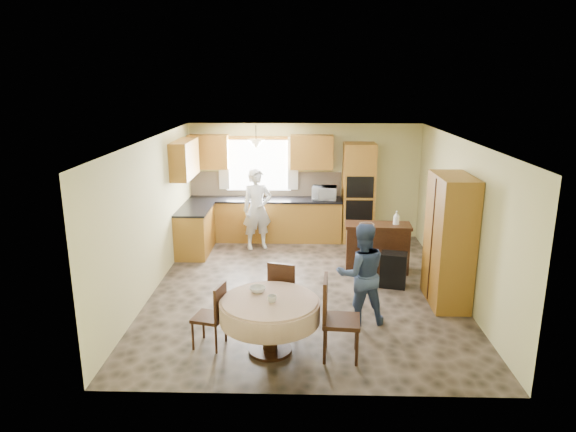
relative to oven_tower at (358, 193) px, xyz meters
The scene contains 36 objects.
floor 3.11m from the oven_tower, 113.15° to the right, with size 5.00×6.00×0.01m, color brown.
ceiling 3.26m from the oven_tower, 113.15° to the right, with size 5.00×6.00×0.01m, color white.
wall_back 1.21m from the oven_tower, 164.91° to the left, with size 5.00×0.02×2.50m, color #CDC783.
wall_front 5.81m from the oven_tower, 101.43° to the right, with size 5.00×0.02×2.50m, color #CDC783.
wall_left 4.54m from the oven_tower, 143.61° to the right, with size 0.02×6.00×2.50m, color #CDC783.
wall_right 3.02m from the oven_tower, 63.35° to the right, with size 0.02×6.00×2.50m, color #CDC783.
window 2.24m from the oven_tower, behind, with size 1.40×0.03×1.10m, color white.
curtain_left 2.97m from the oven_tower, behind, with size 0.22×0.02×1.15m, color white.
curtain_right 1.54m from the oven_tower, behind, with size 0.22×0.02×1.15m, color white.
base_cab_back 2.09m from the oven_tower, behind, with size 3.30×0.60×0.88m, color #B88131.
counter_back 2.01m from the oven_tower, behind, with size 3.30×0.64×0.04m, color black.
base_cab_left 3.52m from the oven_tower, 165.12° to the right, with size 0.60×1.20×0.88m, color #B88131.
counter_left 3.47m from the oven_tower, 165.12° to the right, with size 0.64×1.20×0.04m, color black.
backsplash 2.03m from the oven_tower, behind, with size 3.30×0.02×0.55m, color #CDB090.
wall_cab_left 3.31m from the oven_tower, behind, with size 0.85×0.33×0.72m, color #B57E2D.
wall_cab_right 1.32m from the oven_tower, behind, with size 0.90×0.33×0.72m, color #B57E2D.
wall_cab_side 3.70m from the oven_tower, 165.67° to the right, with size 0.33×1.20×0.72m, color #B57E2D.
oven_tower is the anchor object (origin of this frame).
oven_upper 0.37m from the oven_tower, 90.00° to the right, with size 0.56×0.01×0.45m, color black.
oven_lower 0.44m from the oven_tower, 90.00° to the right, with size 0.56×0.01×0.45m, color black.
pendant 2.40m from the oven_tower, behind, with size 0.36×0.36×0.18m, color beige.
sideboard 1.94m from the oven_tower, 84.57° to the right, with size 1.17×0.48×0.84m, color #3E2111.
space_heater 2.68m from the oven_tower, 82.09° to the right, with size 0.43×0.30×0.59m, color black.
cupboard 3.33m from the oven_tower, 71.26° to the right, with size 0.53×1.06×2.03m, color #B88131.
dining_table 5.04m from the oven_tower, 108.56° to the right, with size 1.28×1.28×0.73m.
chair_left 5.23m from the oven_tower, 116.68° to the right, with size 0.46×0.46×0.87m.
chair_back 4.27m from the oven_tower, 110.06° to the right, with size 0.51×0.51×0.96m.
chair_right 4.94m from the oven_tower, 99.15° to the right, with size 0.50×0.50×1.06m.
framed_picture 2.74m from the oven_tower, 60.49° to the right, with size 0.06×0.52×0.43m.
microwave 0.73m from the oven_tower, behind, with size 0.52×0.35×0.29m, color silver.
person_sink 2.20m from the oven_tower, 164.90° to the right, with size 0.61×0.40×1.67m, color silver.
person_dining 3.92m from the oven_tower, 95.14° to the right, with size 0.73×0.56×1.49m, color #354874.
bowl_sideboard 1.83m from the oven_tower, 90.84° to the right, with size 0.24×0.24×0.06m, color #B2B2B2.
bottle_sideboard 1.89m from the oven_tower, 74.87° to the right, with size 0.12×0.12×0.30m, color silver.
cup_table 5.09m from the oven_tower, 107.89° to the right, with size 0.12×0.12×0.09m, color #B2B2B2.
bowl_table 4.87m from the oven_tower, 111.39° to the right, with size 0.21×0.21×0.07m, color #B2B2B2.
Camera 1 is at (-0.05, -8.03, 3.43)m, focal length 32.00 mm.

